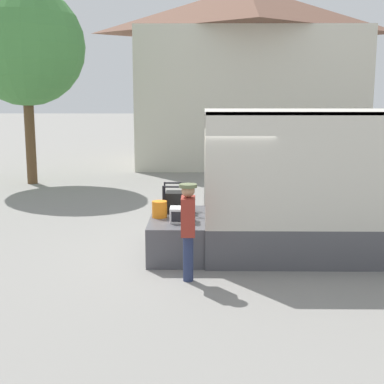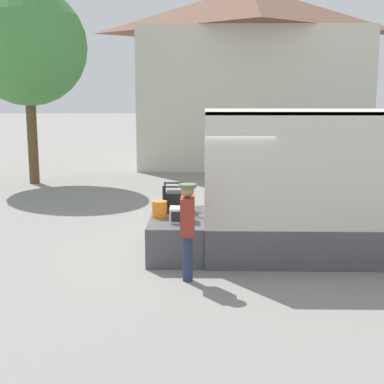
# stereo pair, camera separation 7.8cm
# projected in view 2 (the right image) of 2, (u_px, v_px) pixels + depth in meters

# --- Properties ---
(ground_plane) EXTENTS (160.00, 160.00, 0.00)m
(ground_plane) POSITION_uv_depth(u_px,v_px,m) (204.00, 253.00, 11.06)
(ground_plane) COLOR gray
(tailgate_deck) EXTENTS (1.11, 2.23, 0.76)m
(tailgate_deck) POSITION_uv_depth(u_px,v_px,m) (178.00, 235.00, 11.00)
(tailgate_deck) COLOR #4C4C51
(tailgate_deck) RESTS_ON ground
(microwave) EXTENTS (0.47, 0.39, 0.29)m
(microwave) POSITION_uv_depth(u_px,v_px,m) (182.00, 215.00, 10.47)
(microwave) COLOR white
(microwave) RESTS_ON tailgate_deck
(portable_generator) EXTENTS (0.61, 0.53, 0.60)m
(portable_generator) POSITION_uv_depth(u_px,v_px,m) (179.00, 202.00, 11.31)
(portable_generator) COLOR black
(portable_generator) RESTS_ON tailgate_deck
(orange_bucket) EXTENTS (0.31, 0.31, 0.34)m
(orange_bucket) POSITION_uv_depth(u_px,v_px,m) (160.00, 209.00, 10.84)
(orange_bucket) COLOR orange
(orange_bucket) RESTS_ON tailgate_deck
(worker_person) EXTENTS (0.31, 0.44, 1.72)m
(worker_person) POSITION_uv_depth(u_px,v_px,m) (187.00, 222.00, 9.21)
(worker_person) COLOR navy
(worker_person) RESTS_ON ground
(house_backdrop) EXTENTS (10.28, 7.62, 8.11)m
(house_backdrop) POSITION_uv_depth(u_px,v_px,m) (248.00, 75.00, 25.13)
(house_backdrop) COLOR beige
(house_backdrop) RESTS_ON ground
(street_tree) EXTENTS (4.17, 4.17, 6.98)m
(street_tree) POSITION_uv_depth(u_px,v_px,m) (28.00, 47.00, 18.78)
(street_tree) COLOR brown
(street_tree) RESTS_ON ground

